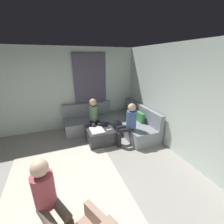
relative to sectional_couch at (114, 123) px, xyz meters
name	(u,v)px	position (x,y,z in m)	size (l,w,h in m)	color
ground_plane	(61,198)	(2.08, -1.88, -0.33)	(6.00, 6.00, 0.10)	gray
wall_back	(195,107)	(2.08, 1.06, 1.07)	(6.00, 0.12, 2.70)	silver
wall_left	(50,91)	(-0.86, -1.88, 1.07)	(0.12, 6.00, 2.70)	silver
curtain_panel	(91,91)	(-0.76, -0.58, 0.97)	(0.06, 1.10, 2.50)	#595166
area_rug	(65,186)	(1.88, -1.78, -0.27)	(2.60, 2.20, 0.01)	beige
sectional_couch	(114,123)	(0.00, 0.00, 0.00)	(2.10, 2.55, 0.87)	gray
ottoman	(100,135)	(0.55, -0.66, -0.07)	(0.76, 0.76, 0.42)	#333338
folded_blanket	(97,130)	(0.65, -0.78, 0.16)	(0.44, 0.36, 0.04)	white
coffee_mug	(104,123)	(0.33, -0.48, 0.19)	(0.08, 0.08, 0.10)	#334C72
game_remote	(109,130)	(0.73, -0.44, 0.15)	(0.05, 0.15, 0.02)	white
person_on_couch_back	(128,122)	(0.91, 0.06, 0.38)	(0.30, 0.60, 1.20)	black
person_on_couch_side	(94,117)	(0.15, -0.71, 0.38)	(0.60, 0.30, 1.20)	black
person_on_armchair	(48,198)	(2.64, -1.99, 0.36)	(0.60, 0.46, 1.18)	brown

